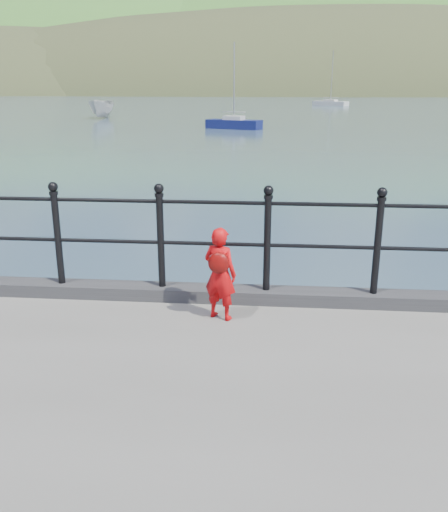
# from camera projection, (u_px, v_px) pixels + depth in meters

# --- Properties ---
(ground) EXTENTS (600.00, 600.00, 0.00)m
(ground) POSITION_uv_depth(u_px,v_px,m) (216.00, 370.00, 6.71)
(ground) COLOR #2D4251
(ground) RESTS_ON ground
(kerb) EXTENTS (60.00, 0.30, 0.15)m
(kerb) POSITION_uv_depth(u_px,v_px,m) (214.00, 294.00, 6.25)
(kerb) COLOR #28282B
(kerb) RESTS_ON quay
(railing) EXTENTS (18.11, 0.11, 1.20)m
(railing) POSITION_uv_depth(u_px,v_px,m) (213.00, 231.00, 6.02)
(railing) COLOR black
(railing) RESTS_ON kerb
(far_shore) EXTENTS (830.00, 200.00, 156.00)m
(far_shore) POSITION_uv_depth(u_px,v_px,m) (360.00, 146.00, 237.45)
(far_shore) COLOR #333A21
(far_shore) RESTS_ON ground
(child) EXTENTS (0.43, 0.37, 1.00)m
(child) POSITION_uv_depth(u_px,v_px,m) (220.00, 273.00, 5.63)
(child) COLOR red
(child) RESTS_ON quay
(launch_white) EXTENTS (1.90, 5.00, 1.93)m
(launch_white) POSITION_uv_depth(u_px,v_px,m) (102.00, 109.00, 55.57)
(launch_white) COLOR beige
(launch_white) RESTS_ON ground
(sailboat_deep) EXTENTS (5.86, 4.90, 8.81)m
(sailboat_deep) POSITION_uv_depth(u_px,v_px,m) (330.00, 103.00, 89.51)
(sailboat_deep) COLOR beige
(sailboat_deep) RESTS_ON ground
(sailboat_port) EXTENTS (4.62, 2.93, 6.63)m
(sailboat_port) POSITION_uv_depth(u_px,v_px,m) (234.00, 124.00, 42.88)
(sailboat_port) COLOR #121850
(sailboat_port) RESTS_ON ground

